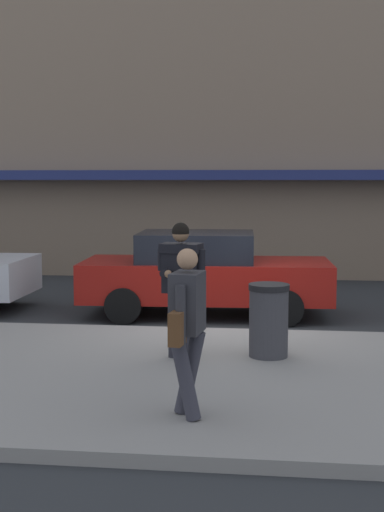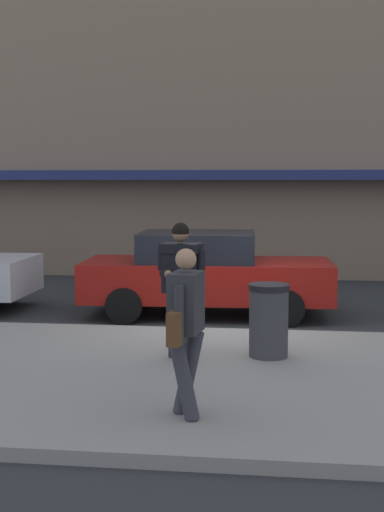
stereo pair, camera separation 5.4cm
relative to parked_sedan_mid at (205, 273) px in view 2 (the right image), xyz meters
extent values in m
plane|color=#2B2D30|center=(0.47, -1.52, -0.79)|extent=(80.00, 80.00, 0.00)
cube|color=gray|center=(1.47, -4.37, -0.72)|extent=(32.00, 5.30, 0.14)
cube|color=silver|center=(1.47, -1.47, -0.79)|extent=(28.00, 0.12, 0.01)
cube|color=#84705B|center=(1.47, 6.98, 4.62)|extent=(28.00, 4.00, 10.82)
cube|color=navy|center=(1.47, 4.63, 1.81)|extent=(26.60, 0.70, 0.24)
cylinder|color=black|center=(-4.24, 0.85, -0.47)|extent=(0.64, 0.23, 0.64)
cube|color=maroon|center=(0.04, 0.00, -0.12)|extent=(4.58, 2.02, 0.70)
cube|color=black|center=(-0.14, -0.01, 0.49)|extent=(2.14, 1.73, 0.52)
cylinder|color=black|center=(1.39, 0.92, -0.47)|extent=(0.65, 0.25, 0.64)
cylinder|color=black|center=(1.47, -0.79, -0.47)|extent=(0.65, 0.25, 0.64)
cylinder|color=black|center=(-1.39, 0.79, -0.47)|extent=(0.65, 0.25, 0.64)
cylinder|color=black|center=(-1.31, -0.92, -0.47)|extent=(0.65, 0.25, 0.64)
cylinder|color=#23232B|center=(0.18, -3.67, -0.21)|extent=(0.16, 0.16, 0.88)
cylinder|color=#23232B|center=(-0.02, -3.64, -0.21)|extent=(0.16, 0.16, 0.88)
cube|color=black|center=(0.08, -3.66, 0.55)|extent=(0.50, 0.37, 0.64)
cube|color=black|center=(0.08, -3.66, 0.82)|extent=(0.57, 0.42, 0.12)
cylinder|color=black|center=(0.34, -3.70, 0.66)|extent=(0.11, 0.11, 0.30)
cylinder|color=black|center=(0.20, -3.84, 0.51)|extent=(0.15, 0.31, 0.10)
sphere|color=#8C6647|center=(0.11, -3.97, 0.51)|extent=(0.10, 0.10, 0.10)
cylinder|color=black|center=(-0.19, -3.61, 0.66)|extent=(0.11, 0.11, 0.30)
cylinder|color=black|center=(-0.10, -3.79, 0.51)|extent=(0.15, 0.31, 0.10)
sphere|color=#8C6647|center=(-0.05, -3.94, 0.51)|extent=(0.10, 0.10, 0.10)
cube|color=black|center=(0.02, -3.99, 0.51)|extent=(0.10, 0.15, 0.07)
sphere|color=#8C6647|center=(0.07, -3.69, 1.01)|extent=(0.22, 0.22, 0.22)
sphere|color=black|center=(0.07, -3.69, 1.04)|extent=(0.23, 0.23, 0.23)
cylinder|color=#33333D|center=(0.47, -5.91, -0.22)|extent=(0.34, 0.19, 0.87)
cylinder|color=#33333D|center=(0.44, -6.08, -0.22)|extent=(0.34, 0.19, 0.87)
cube|color=#2D2D33|center=(0.46, -6.00, 0.51)|extent=(0.33, 0.45, 0.60)
cylinder|color=#2D2D33|center=(0.49, -5.75, 0.43)|extent=(0.10, 0.10, 0.58)
cylinder|color=#2D2D33|center=(0.42, -6.24, 0.43)|extent=(0.10, 0.10, 0.58)
sphere|color=tan|center=(0.46, -6.00, 0.94)|extent=(0.21, 0.21, 0.21)
cube|color=brown|center=(0.40, -6.29, 0.31)|extent=(0.15, 0.25, 0.32)
cylinder|color=#38383D|center=(1.23, -3.45, -0.20)|extent=(0.52, 0.52, 0.90)
cylinder|color=black|center=(1.23, -3.45, 0.29)|extent=(0.55, 0.55, 0.08)
camera|label=1|loc=(1.33, -12.87, 1.73)|focal=50.00mm
camera|label=2|loc=(1.39, -12.86, 1.73)|focal=50.00mm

